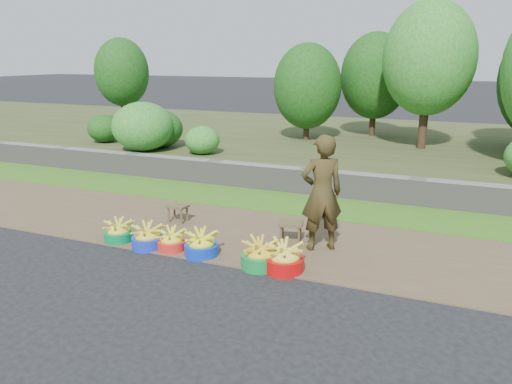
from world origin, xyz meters
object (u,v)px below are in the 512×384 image
at_px(basin_d, 201,245).
at_px(basin_e, 260,255).
at_px(stool_left, 178,208).
at_px(stool_right, 291,226).
at_px(basin_c, 172,241).
at_px(basin_f, 284,258).
at_px(basin_b, 148,237).
at_px(basin_a, 119,232).
at_px(vendor_woman, 322,193).

distance_m(basin_d, basin_e, 0.96).
distance_m(stool_left, stool_right, 2.17).
relative_size(basin_c, basin_e, 0.84).
distance_m(basin_f, stool_right, 1.07).
distance_m(basin_b, basin_d, 0.92).
height_order(basin_a, vendor_woman, vendor_woman).
bearing_deg(stool_right, basin_a, -159.04).
bearing_deg(basin_f, stool_left, 153.30).
bearing_deg(basin_d, stool_left, 133.43).
height_order(basin_a, basin_c, basin_a).
bearing_deg(basin_d, basin_e, -3.24).
height_order(basin_c, stool_right, stool_right).
bearing_deg(stool_left, basin_d, -46.57).
height_order(basin_b, stool_left, basin_b).
height_order(basin_a, basin_e, basin_e).
height_order(basin_f, stool_right, basin_f).
bearing_deg(basin_d, stool_right, 43.37).
bearing_deg(basin_a, basin_d, -0.62).
height_order(basin_d, vendor_woman, vendor_woman).
relative_size(basin_b, stool_left, 1.38).
bearing_deg(vendor_woman, basin_c, -10.49).
distance_m(basin_d, vendor_woman, 1.94).
height_order(basin_a, basin_d, basin_d).
bearing_deg(basin_e, stool_left, 149.27).
bearing_deg(basin_b, basin_d, 2.22).
bearing_deg(stool_left, basin_c, -62.87).
bearing_deg(stool_left, basin_b, -80.87).
relative_size(basin_a, basin_f, 0.85).
height_order(stool_left, stool_right, stool_right).
relative_size(basin_c, stool_right, 1.06).
xyz_separation_m(basin_c, basin_f, (1.83, -0.06, 0.03)).
bearing_deg(basin_b, stool_right, 27.57).
bearing_deg(basin_b, stool_left, 99.13).
xyz_separation_m(basin_f, stool_right, (-0.26, 1.04, 0.10)).
bearing_deg(basin_c, basin_e, -2.79).
height_order(basin_b, basin_e, basin_e).
height_order(basin_d, stool_left, basin_d).
height_order(basin_c, basin_f, basin_f).
xyz_separation_m(basin_a, vendor_woman, (3.05, 0.88, 0.74)).
relative_size(basin_d, basin_f, 0.92).
bearing_deg(basin_b, basin_c, 7.64).
height_order(basin_e, basin_f, basin_f).
bearing_deg(basin_e, basin_b, 179.43).
xyz_separation_m(basin_f, stool_left, (-2.42, 1.22, 0.08)).
bearing_deg(vendor_woman, basin_e, 24.39).
bearing_deg(basin_c, basin_d, -1.97).
bearing_deg(basin_d, basin_a, 179.38).
xyz_separation_m(basin_b, stool_left, (-0.19, 1.21, 0.10)).
bearing_deg(stool_left, basin_a, -108.37).
xyz_separation_m(basin_b, basin_e, (1.87, -0.02, 0.01)).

